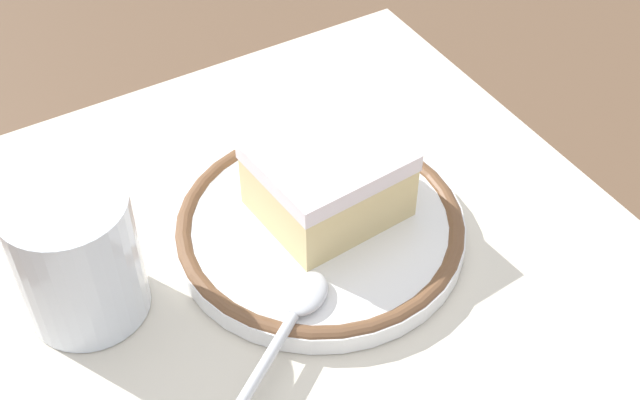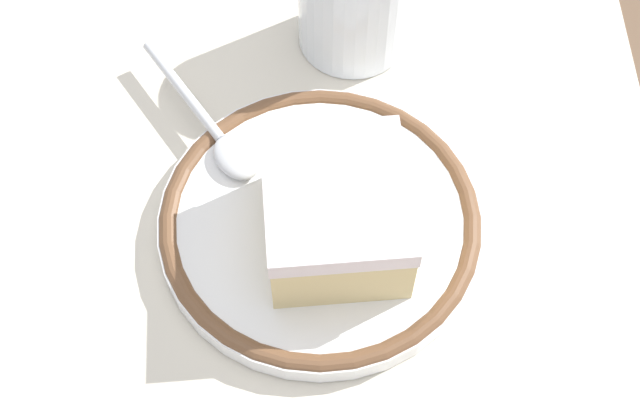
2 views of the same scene
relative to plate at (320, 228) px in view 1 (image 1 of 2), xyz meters
name	(u,v)px [view 1 (image 1 of 2)]	position (x,y,z in m)	size (l,w,h in m)	color
ground_plane	(305,262)	(-0.01, 0.02, -0.01)	(2.40, 2.40, 0.00)	brown
placemat	(305,261)	(-0.01, 0.02, -0.01)	(0.44, 0.42, 0.00)	beige
plate	(320,228)	(0.00, 0.00, 0.00)	(0.19, 0.19, 0.02)	white
cake_slice	(328,179)	(0.01, -0.01, 0.03)	(0.08, 0.09, 0.05)	beige
spoon	(291,320)	(-0.06, 0.06, 0.01)	(0.08, 0.11, 0.01)	silver
cup	(79,263)	(0.02, 0.15, 0.03)	(0.07, 0.07, 0.09)	silver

